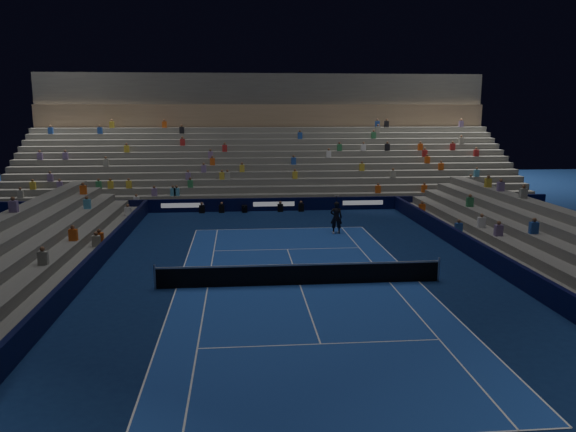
{
  "coord_description": "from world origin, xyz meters",
  "views": [
    {
      "loc": [
        -2.64,
        -23.66,
        7.8
      ],
      "look_at": [
        0.0,
        6.0,
        2.0
      ],
      "focal_mm": 34.48,
      "sensor_mm": 36.0,
      "label": 1
    }
  ],
  "objects": [
    {
      "name": "ground",
      "position": [
        0.0,
        0.0,
        0.0
      ],
      "size": [
        90.0,
        90.0,
        0.0
      ],
      "primitive_type": "plane",
      "color": "#0C1E49",
      "rests_on": "ground"
    },
    {
      "name": "court_surface",
      "position": [
        0.0,
        0.0,
        0.01
      ],
      "size": [
        10.97,
        23.77,
        0.01
      ],
      "primitive_type": "cube",
      "color": "#1B4099",
      "rests_on": "ground"
    },
    {
      "name": "sponsor_barrier_far",
      "position": [
        0.0,
        18.5,
        0.5
      ],
      "size": [
        44.0,
        0.25,
        1.0
      ],
      "primitive_type": "cube",
      "color": "black",
      "rests_on": "ground"
    },
    {
      "name": "sponsor_barrier_east",
      "position": [
        9.7,
        0.0,
        0.5
      ],
      "size": [
        0.25,
        37.0,
        1.0
      ],
      "primitive_type": "cube",
      "color": "black",
      "rests_on": "ground"
    },
    {
      "name": "sponsor_barrier_west",
      "position": [
        -9.7,
        0.0,
        0.5
      ],
      "size": [
        0.25,
        37.0,
        1.0
      ],
      "primitive_type": "cube",
      "color": "black",
      "rests_on": "ground"
    },
    {
      "name": "grandstand_main",
      "position": [
        0.0,
        27.9,
        3.38
      ],
      "size": [
        44.0,
        15.2,
        11.2
      ],
      "color": "slate",
      "rests_on": "ground"
    },
    {
      "name": "tennis_net",
      "position": [
        0.0,
        0.0,
        0.5
      ],
      "size": [
        12.9,
        0.1,
        1.1
      ],
      "color": "#B2B2B7",
      "rests_on": "ground"
    },
    {
      "name": "tennis_player",
      "position": [
        3.44,
        10.21,
        1.03
      ],
      "size": [
        0.81,
        0.59,
        2.05
      ],
      "primitive_type": "imported",
      "rotation": [
        0.0,
        0.0,
        3.01
      ],
      "color": "black",
      "rests_on": "ground"
    },
    {
      "name": "broadcast_camera",
      "position": [
        -2.27,
        18.0,
        0.28
      ],
      "size": [
        0.44,
        0.86,
        0.53
      ],
      "color": "black",
      "rests_on": "ground"
    }
  ]
}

